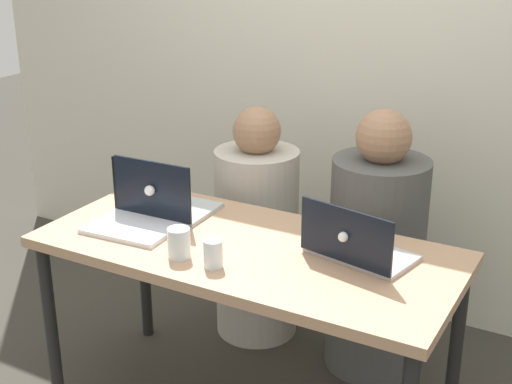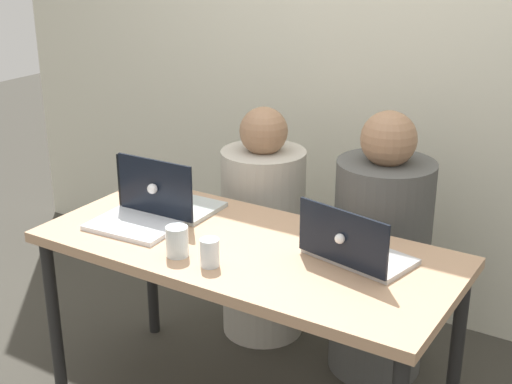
{
  "view_description": "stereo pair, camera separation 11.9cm",
  "coord_description": "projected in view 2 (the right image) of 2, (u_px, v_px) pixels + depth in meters",
  "views": [
    {
      "loc": [
        1.16,
        -2.02,
        1.83
      ],
      "look_at": [
        0.0,
        0.07,
        0.93
      ],
      "focal_mm": 50.0,
      "sensor_mm": 36.0,
      "label": 1
    },
    {
      "loc": [
        1.26,
        -1.96,
        1.83
      ],
      "look_at": [
        0.0,
        0.07,
        0.93
      ],
      "focal_mm": 50.0,
      "sensor_mm": 36.0,
      "label": 2
    }
  ],
  "objects": [
    {
      "name": "back_wall",
      "position": [
        380.0,
        45.0,
        3.29
      ],
      "size": [
        4.5,
        0.1,
        2.61
      ],
      "primitive_type": "cube",
      "color": "beige",
      "rests_on": "ground"
    },
    {
      "name": "desk",
      "position": [
        246.0,
        263.0,
        2.59
      ],
      "size": [
        1.53,
        0.7,
        0.75
      ],
      "color": "tan",
      "rests_on": "ground"
    },
    {
      "name": "person_on_left",
      "position": [
        263.0,
        236.0,
        3.27
      ],
      "size": [
        0.45,
        0.45,
        1.09
      ],
      "rotation": [
        0.0,
        0.0,
        2.92
      ],
      "color": "#B8B2A5",
      "rests_on": "ground"
    },
    {
      "name": "person_on_right",
      "position": [
        380.0,
        260.0,
        2.98
      ],
      "size": [
        0.47,
        0.47,
        1.15
      ],
      "rotation": [
        0.0,
        0.0,
        2.94
      ],
      "color": "#4D4D4A",
      "rests_on": "ground"
    },
    {
      "name": "laptop_front_left",
      "position": [
        140.0,
        211.0,
        2.73
      ],
      "size": [
        0.34,
        0.28,
        0.23
      ],
      "rotation": [
        0.0,
        0.0,
        0.06
      ],
      "color": "silver",
      "rests_on": "desk"
    },
    {
      "name": "laptop_back_left",
      "position": [
        169.0,
        200.0,
        2.84
      ],
      "size": [
        0.35,
        0.29,
        0.24
      ],
      "rotation": [
        0.0,
        0.0,
        3.17
      ],
      "color": "#AFB8B7",
      "rests_on": "desk"
    },
    {
      "name": "laptop_back_right",
      "position": [
        354.0,
        250.0,
        2.42
      ],
      "size": [
        0.4,
        0.29,
        0.21
      ],
      "rotation": [
        0.0,
        0.0,
        2.94
      ],
      "color": "#B7B6B7",
      "rests_on": "desk"
    },
    {
      "name": "water_glass_center",
      "position": [
        210.0,
        254.0,
        2.39
      ],
      "size": [
        0.07,
        0.07,
        0.1
      ],
      "color": "silver",
      "rests_on": "desk"
    },
    {
      "name": "water_glass_left",
      "position": [
        177.0,
        243.0,
        2.47
      ],
      "size": [
        0.08,
        0.08,
        0.11
      ],
      "color": "silver",
      "rests_on": "desk"
    }
  ]
}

